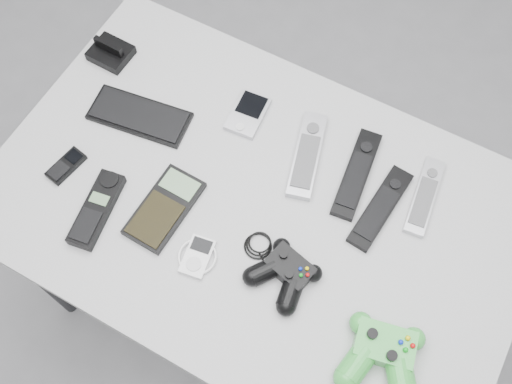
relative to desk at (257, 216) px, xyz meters
The scene contains 15 objects.
floor 0.72m from the desk, 47.59° to the left, with size 3.50×3.50×0.00m, color slate.
desk is the anchor object (origin of this frame).
pda_keyboard 0.36m from the desk, 169.65° to the left, with size 0.23×0.10×0.01m, color black.
dock_bracket 0.54m from the desk, 160.65° to the left, with size 0.09×0.08×0.05m, color black.
pda 0.24m from the desk, 124.34° to the left, with size 0.07×0.11×0.02m, color #A6A6AD.
remote_silver_a 0.18m from the desk, 75.02° to the left, with size 0.05×0.22×0.02m, color #A6A6AD.
remote_black_a 0.24m from the desk, 46.36° to the left, with size 0.05×0.22×0.02m, color black.
remote_black_b 0.28m from the desk, 26.21° to the left, with size 0.05×0.21×0.02m, color black.
remote_silver_b 0.37m from the desk, 31.21° to the left, with size 0.04×0.19×0.02m, color #AFB0B5.
mobile_phone 0.44m from the desk, 163.24° to the right, with size 0.04×0.09×0.02m, color black.
cordless_handset 0.35m from the desk, 148.27° to the right, with size 0.06×0.18×0.03m, color black.
calculator 0.21m from the desk, 147.52° to the right, with size 0.10×0.19×0.02m, color black.
mp3_player 0.19m from the desk, 106.76° to the right, with size 0.08×0.09×0.02m, color silver.
controller_black 0.19m from the desk, 41.53° to the right, with size 0.22×0.14×0.04m, color black, non-canonical shape.
controller_green 0.41m from the desk, 24.70° to the right, with size 0.16×0.17×0.05m, color #248534, non-canonical shape.
Camera 1 is at (0.17, -0.55, 1.96)m, focal length 42.00 mm.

